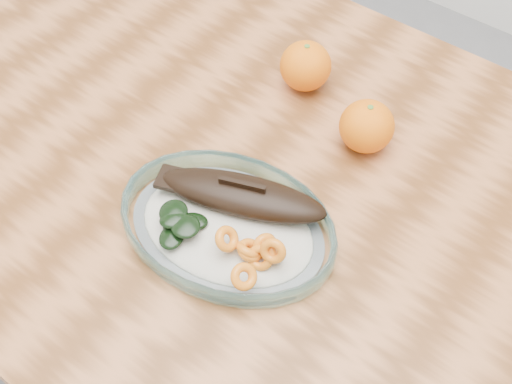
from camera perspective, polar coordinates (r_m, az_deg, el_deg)
ground at (r=1.54m, az=-0.41°, el=-15.79°), size 3.00×3.00×0.00m
dining_table at (r=0.96m, az=-0.62°, el=-1.44°), size 1.20×0.80×0.75m
plated_meal at (r=0.80m, az=-2.53°, el=-2.73°), size 0.59×0.59×0.08m
orange_left at (r=0.97m, az=4.42°, el=11.11°), size 0.08×0.08×0.08m
orange_right at (r=0.89m, az=9.81°, el=5.78°), size 0.08×0.08×0.08m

